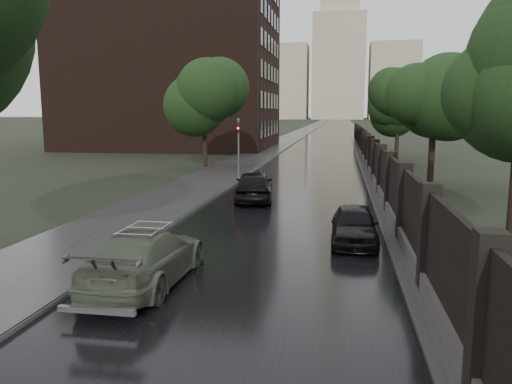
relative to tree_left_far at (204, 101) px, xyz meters
name	(u,v)px	position (x,y,z in m)	size (l,w,h in m)	color
ground	(192,375)	(8.00, -30.00, -5.24)	(800.00, 800.00, 0.00)	black
road	(335,123)	(8.00, 160.00, -5.23)	(8.00, 420.00, 0.02)	black
sidewalk_left	(319,123)	(2.00, 160.00, -5.16)	(4.00, 420.00, 0.16)	#2D2D2D
verge_right	(349,123)	(13.50, 160.00, -5.20)	(3.00, 420.00, 0.08)	#2D2D2D
fence_right	(369,156)	(12.60, 2.01, -4.23)	(0.45, 75.72, 2.70)	#383533
tree_left_far	(204,101)	(0.00, 0.00, 0.00)	(4.25, 4.25, 7.39)	black
tree_right_b	(434,102)	(15.50, -8.00, -0.29)	(4.08, 4.08, 7.01)	black
tree_right_c	(398,106)	(15.50, 10.00, -0.29)	(4.08, 4.08, 7.01)	black
traffic_light	(239,143)	(3.70, -5.01, -2.84)	(0.16, 0.32, 4.00)	#59595E
brick_building	(172,65)	(-10.00, 22.00, 4.76)	(24.00, 18.00, 20.00)	black
stalinist_tower	(339,54)	(8.00, 270.00, 33.14)	(92.00, 30.00, 159.00)	tan
volga_sedan	(146,257)	(5.50, -25.77, -4.53)	(2.01, 4.93, 1.43)	#4C5443
hatchback_left	(254,186)	(6.18, -13.32, -4.47)	(1.82, 4.53, 1.54)	black
car_right_near	(354,225)	(10.91, -20.79, -4.60)	(1.53, 3.80, 1.29)	black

